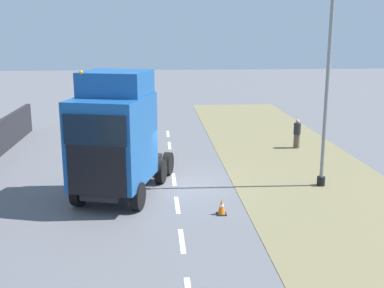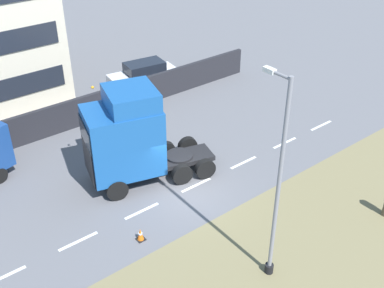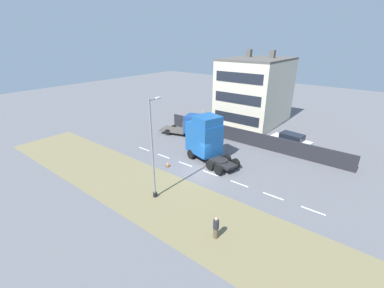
{
  "view_description": "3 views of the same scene",
  "coord_description": "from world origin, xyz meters",
  "px_view_note": "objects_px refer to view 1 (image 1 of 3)",
  "views": [
    {
      "loc": [
        0.75,
        19.67,
        6.48
      ],
      "look_at": [
        -0.86,
        -1.43,
        1.42
      ],
      "focal_mm": 45.0,
      "sensor_mm": 36.0,
      "label": 1
    },
    {
      "loc": [
        -14.82,
        11.33,
        14.14
      ],
      "look_at": [
        -0.06,
        -0.39,
        2.53
      ],
      "focal_mm": 45.0,
      "sensor_mm": 36.0,
      "label": 2
    },
    {
      "loc": [
        -18.61,
        -13.03,
        12.35
      ],
      "look_at": [
        -0.32,
        1.35,
        2.7
      ],
      "focal_mm": 24.0,
      "sensor_mm": 36.0,
      "label": 3
    }
  ],
  "objects_px": {
    "lorry_cab": "(115,137)",
    "pedestrian": "(297,134)",
    "traffic_cone_lead": "(222,207)",
    "lamp_post": "(325,96)"
  },
  "relations": [
    {
      "from": "lamp_post",
      "to": "traffic_cone_lead",
      "type": "xyz_separation_m",
      "value": [
        4.59,
        2.91,
        -3.55
      ]
    },
    {
      "from": "pedestrian",
      "to": "traffic_cone_lead",
      "type": "relative_size",
      "value": 2.82
    },
    {
      "from": "pedestrian",
      "to": "traffic_cone_lead",
      "type": "height_order",
      "value": "pedestrian"
    },
    {
      "from": "pedestrian",
      "to": "traffic_cone_lead",
      "type": "bearing_deg",
      "value": 59.88
    },
    {
      "from": "lorry_cab",
      "to": "pedestrian",
      "type": "height_order",
      "value": "lorry_cab"
    },
    {
      "from": "lorry_cab",
      "to": "pedestrian",
      "type": "distance_m",
      "value": 12.16
    },
    {
      "from": "lamp_post",
      "to": "traffic_cone_lead",
      "type": "distance_m",
      "value": 6.49
    },
    {
      "from": "lorry_cab",
      "to": "pedestrian",
      "type": "xyz_separation_m",
      "value": [
        -9.38,
        -7.55,
        -1.68
      ]
    },
    {
      "from": "pedestrian",
      "to": "lamp_post",
      "type": "bearing_deg",
      "value": 81.95
    },
    {
      "from": "lorry_cab",
      "to": "traffic_cone_lead",
      "type": "distance_m",
      "value": 4.85
    }
  ]
}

